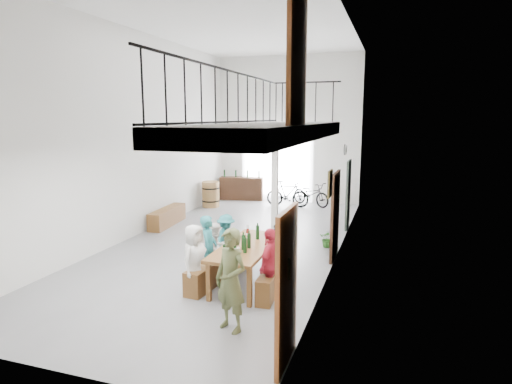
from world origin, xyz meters
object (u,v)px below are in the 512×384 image
(side_bench, at_px, (167,217))
(serving_counter, at_px, (242,188))
(bench_inner, at_px, (217,269))
(oak_barrel, at_px, (211,194))
(host_standing, at_px, (231,280))
(tasting_table, at_px, (247,249))
(bicycle_near, at_px, (311,194))

(side_bench, bearing_deg, serving_counter, 80.56)
(bench_inner, relative_size, side_bench, 1.11)
(oak_barrel, height_order, host_standing, host_standing)
(side_bench, height_order, oak_barrel, oak_barrel)
(bench_inner, relative_size, serving_counter, 1.20)
(bench_inner, distance_m, host_standing, 2.15)
(host_standing, bearing_deg, tasting_table, 124.99)
(bench_inner, bearing_deg, host_standing, -55.44)
(oak_barrel, bearing_deg, bicycle_near, 21.04)
(tasting_table, relative_size, bench_inner, 1.10)
(tasting_table, bearing_deg, host_standing, -78.09)
(host_standing, bearing_deg, bicycle_near, 117.08)
(oak_barrel, xyz_separation_m, host_standing, (4.03, -8.27, 0.34))
(tasting_table, xyz_separation_m, serving_counter, (-3.06, 8.13, -0.26))
(side_bench, relative_size, serving_counter, 1.08)
(tasting_table, bearing_deg, serving_counter, 111.05)
(side_bench, xyz_separation_m, serving_counter, (0.75, 4.51, 0.19))
(bench_inner, distance_m, bicycle_near, 7.79)
(oak_barrel, bearing_deg, host_standing, -64.04)
(host_standing, height_order, bicycle_near, host_standing)
(host_standing, relative_size, bicycle_near, 0.96)
(side_bench, relative_size, bicycle_near, 1.10)
(tasting_table, bearing_deg, oak_barrel, 119.86)
(host_standing, xyz_separation_m, bicycle_near, (-0.61, 9.59, -0.36))
(oak_barrel, height_order, serving_counter, oak_barrel)
(bench_inner, xyz_separation_m, side_bench, (-3.17, 3.60, 0.02))
(tasting_table, distance_m, oak_barrel, 7.45)
(tasting_table, height_order, serving_counter, serving_counter)
(serving_counter, bearing_deg, oak_barrel, -119.67)
(side_bench, relative_size, oak_barrel, 1.97)
(tasting_table, distance_m, serving_counter, 8.69)
(oak_barrel, distance_m, bicycle_near, 3.67)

